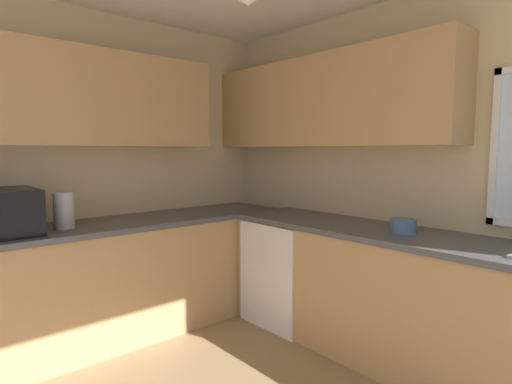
% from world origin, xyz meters
% --- Properties ---
extents(room_shell, '(4.06, 3.41, 2.56)m').
position_xyz_m(room_shell, '(-0.78, 0.56, 1.79)').
color(room_shell, beige).
rests_on(room_shell, ground_plane).
extents(counter_run_left, '(0.65, 3.02, 0.89)m').
position_xyz_m(counter_run_left, '(-1.66, 0.00, 0.44)').
color(counter_run_left, tan).
rests_on(counter_run_left, ground_plane).
extents(counter_run_back, '(3.15, 0.65, 0.89)m').
position_xyz_m(counter_run_back, '(0.21, 1.34, 0.44)').
color(counter_run_back, tan).
rests_on(counter_run_back, ground_plane).
extents(dishwasher, '(0.60, 0.60, 0.84)m').
position_xyz_m(dishwasher, '(-1.00, 1.31, 0.42)').
color(dishwasher, white).
rests_on(dishwasher, ground_plane).
extents(microwave, '(0.48, 0.36, 0.29)m').
position_xyz_m(microwave, '(-1.66, -0.62, 1.03)').
color(microwave, black).
rests_on(microwave, counter_run_left).
extents(kettle, '(0.14, 0.14, 0.25)m').
position_xyz_m(kettle, '(-1.64, -0.27, 1.01)').
color(kettle, '#B7B7BC').
rests_on(kettle, counter_run_left).
extents(bowl, '(0.17, 0.17, 0.09)m').
position_xyz_m(bowl, '(-0.02, 1.34, 0.93)').
color(bowl, '#4C7099').
rests_on(bowl, counter_run_back).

